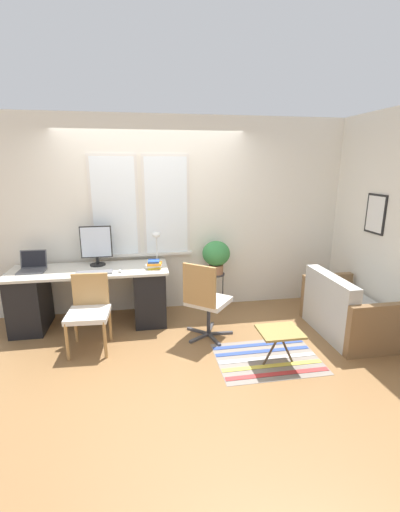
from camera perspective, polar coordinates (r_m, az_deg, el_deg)
name	(u,v)px	position (r m, az deg, el deg)	size (l,w,h in m)	color
ground_plane	(159,331)	(4.51, -6.80, -12.28)	(14.00, 14.00, 0.00)	olive
wall_back_with_window	(153,217)	(4.84, -7.88, 6.50)	(9.00, 0.12, 2.70)	white
wall_right_with_picture	(369,220)	(5.01, 26.29, 5.34)	(0.08, 9.00, 2.70)	white
desk	(91,295)	(4.71, -17.68, -6.24)	(1.99, 0.70, 0.77)	beige
laptop	(32,267)	(4.78, -26.16, -1.61)	(0.32, 0.28, 0.24)	#4C4C51
monitor	(96,245)	(4.67, -16.90, 1.75)	(0.40, 0.20, 0.52)	black
keyboard	(94,272)	(4.40, -17.21, -2.64)	(0.44, 0.14, 0.02)	slate
mouse	(120,271)	(4.35, -13.20, -2.45)	(0.04, 0.07, 0.04)	silver
desk_lamp	(156,241)	(4.67, -7.28, 2.48)	(0.15, 0.15, 0.41)	white
book_stack	(154,264)	(4.43, -7.70, -1.39)	(0.22, 0.19, 0.11)	yellow
desk_chair_wooden	(89,310)	(4.12, -18.02, -8.49)	(0.48, 0.48, 0.84)	#B2844C
office_chair_swivel	(206,299)	(4.10, 0.95, -7.23)	(0.63, 0.64, 0.97)	#47474C
couch_loveseat	(345,313)	(4.67, 23.08, -8.70)	(0.71, 1.16, 0.77)	beige
plant_stand	(216,278)	(4.91, 2.66, -3.68)	(0.25, 0.25, 0.55)	#333338
potted_plant	(216,255)	(4.81, 2.71, 0.19)	(0.39, 0.39, 0.47)	#9E6B4C
floor_rug_striped	(267,358)	(3.98, 11.18, -16.39)	(1.12, 0.81, 0.01)	gray
folding_stool	(280,333)	(3.75, 13.17, -12.45)	(0.44, 0.37, 0.39)	olive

